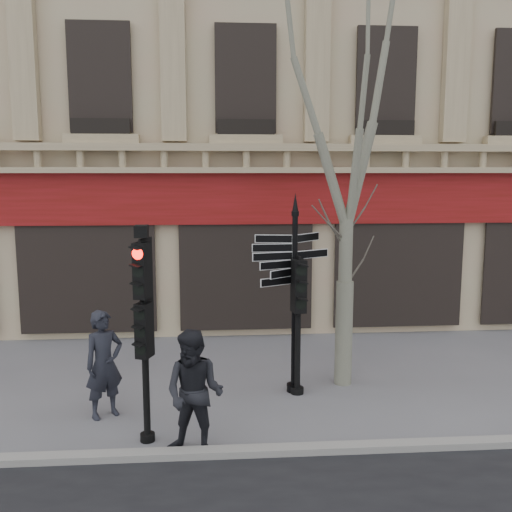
# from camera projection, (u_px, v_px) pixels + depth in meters

# --- Properties ---
(ground) EXTENTS (80.00, 80.00, 0.00)m
(ground) POSITION_uv_depth(u_px,v_px,m) (262.00, 416.00, 10.06)
(ground) COLOR #5E5D62
(ground) RESTS_ON ground
(kerb) EXTENTS (80.00, 0.25, 0.12)m
(kerb) POSITION_uv_depth(u_px,v_px,m) (270.00, 451.00, 8.67)
(kerb) COLOR gray
(kerb) RESTS_ON ground
(building) EXTENTS (28.00, 15.52, 18.00)m
(building) POSITION_uv_depth(u_px,v_px,m) (234.00, 42.00, 21.05)
(building) COLOR tan
(building) RESTS_ON ground
(fingerpost) EXTENTS (2.02, 2.02, 3.88)m
(fingerpost) POSITION_uv_depth(u_px,v_px,m) (295.00, 260.00, 10.79)
(fingerpost) COLOR black
(fingerpost) RESTS_ON ground
(traffic_signal_main) EXTENTS (0.45, 0.39, 3.46)m
(traffic_signal_main) POSITION_uv_depth(u_px,v_px,m) (144.00, 308.00, 8.79)
(traffic_signal_main) COLOR black
(traffic_signal_main) RESTS_ON ground
(traffic_signal_secondary) EXTENTS (0.49, 0.38, 2.64)m
(traffic_signal_secondary) POSITION_uv_depth(u_px,v_px,m) (298.00, 301.00, 10.80)
(traffic_signal_secondary) COLOR black
(traffic_signal_secondary) RESTS_ON ground
(plane_tree) EXTENTS (3.07, 3.07, 8.15)m
(plane_tree) POSITION_uv_depth(u_px,v_px,m) (349.00, 94.00, 10.75)
(plane_tree) COLOR gray
(plane_tree) RESTS_ON ground
(pedestrian_a) EXTENTS (0.83, 0.77, 1.91)m
(pedestrian_a) POSITION_uv_depth(u_px,v_px,m) (104.00, 364.00, 9.90)
(pedestrian_a) COLOR black
(pedestrian_a) RESTS_ON ground
(pedestrian_b) EXTENTS (1.14, 1.01, 1.94)m
(pedestrian_b) POSITION_uv_depth(u_px,v_px,m) (195.00, 393.00, 8.55)
(pedestrian_b) COLOR black
(pedestrian_b) RESTS_ON ground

